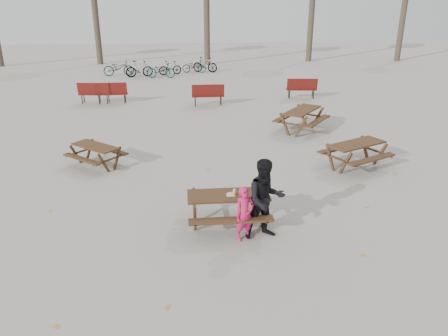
{
  "coord_description": "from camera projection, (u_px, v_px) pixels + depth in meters",
  "views": [
    {
      "loc": [
        -0.92,
        -8.65,
        4.86
      ],
      "look_at": [
        0.0,
        1.0,
        1.0
      ],
      "focal_mm": 35.0,
      "sensor_mm": 36.0,
      "label": 1
    }
  ],
  "objects": [
    {
      "name": "main_picnic_table",
      "position": [
        228.0,
        202.0,
        9.66
      ],
      "size": [
        1.8,
        1.45,
        0.78
      ],
      "color": "#362313",
      "rests_on": "ground"
    },
    {
      "name": "food_tray",
      "position": [
        231.0,
        195.0,
        9.52
      ],
      "size": [
        0.18,
        0.11,
        0.03
      ],
      "primitive_type": "cube",
      "color": "white",
      "rests_on": "main_picnic_table"
    },
    {
      "name": "picnic_table_far",
      "position": [
        302.0,
        120.0,
        16.57
      ],
      "size": [
        2.41,
        2.48,
        0.83
      ],
      "primitive_type": null,
      "rotation": [
        0.0,
        0.0,
        0.91
      ],
      "color": "#362313",
      "rests_on": "ground"
    },
    {
      "name": "picnic_table_east",
      "position": [
        356.0,
        155.0,
        13.06
      ],
      "size": [
        2.24,
        2.08,
        0.77
      ],
      "primitive_type": null,
      "rotation": [
        0.0,
        0.0,
        0.46
      ],
      "color": "#362313",
      "rests_on": "ground"
    },
    {
      "name": "child",
      "position": [
        245.0,
        214.0,
        9.1
      ],
      "size": [
        0.51,
        0.43,
        1.2
      ],
      "primitive_type": "imported",
      "rotation": [
        0.0,
        0.0,
        0.36
      ],
      "color": "#DB1B58",
      "rests_on": "ground"
    },
    {
      "name": "ground",
      "position": [
        228.0,
        225.0,
        9.88
      ],
      "size": [
        80.0,
        80.0,
        0.0
      ],
      "primitive_type": "plane",
      "color": "gray",
      "rests_on": "ground"
    },
    {
      "name": "picnic_table_north",
      "position": [
        96.0,
        156.0,
        13.16
      ],
      "size": [
        1.97,
        1.94,
        0.66
      ],
      "primitive_type": null,
      "rotation": [
        0.0,
        0.0,
        -0.72
      ],
      "color": "#362313",
      "rests_on": "ground"
    },
    {
      "name": "bicycle_row",
      "position": [
        160.0,
        68.0,
        28.05
      ],
      "size": [
        7.4,
        2.76,
        1.02
      ],
      "color": "black",
      "rests_on": "ground"
    },
    {
      "name": "soda_bottle",
      "position": [
        234.0,
        193.0,
        9.48
      ],
      "size": [
        0.07,
        0.07,
        0.17
      ],
      "color": "silver",
      "rests_on": "main_picnic_table"
    },
    {
      "name": "park_bench_row",
      "position": [
        180.0,
        92.0,
        20.9
      ],
      "size": [
        11.67,
        1.63,
        1.03
      ],
      "color": "maroon",
      "rests_on": "ground"
    },
    {
      "name": "adult",
      "position": [
        265.0,
        199.0,
        9.1
      ],
      "size": [
        0.96,
        0.81,
        1.77
      ],
      "primitive_type": "imported",
      "rotation": [
        0.0,
        0.0,
        0.18
      ],
      "color": "black",
      "rests_on": "ground"
    },
    {
      "name": "bread_roll",
      "position": [
        231.0,
        193.0,
        9.5
      ],
      "size": [
        0.14,
        0.06,
        0.05
      ],
      "primitive_type": "ellipsoid",
      "color": "tan",
      "rests_on": "food_tray"
    },
    {
      "name": "fallen_leaves",
      "position": [
        237.0,
        181.0,
        12.23
      ],
      "size": [
        11.0,
        11.0,
        0.01
      ],
      "primitive_type": null,
      "color": "#C57B2F",
      "rests_on": "ground"
    }
  ]
}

